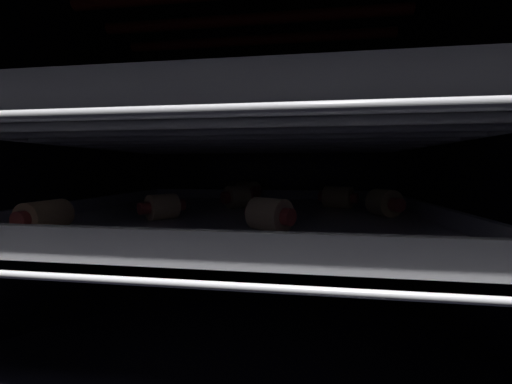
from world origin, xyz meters
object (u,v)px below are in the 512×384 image
pig_in_blanket_upper_0 (349,131)px  heating_element (246,6)px  oven_rack_upper (246,142)px  pig_in_blanket_upper_2 (353,97)px  pig_in_blanket_upper_5 (313,132)px  pig_in_blanket_upper_4 (204,107)px  pig_in_blanket_lower_4 (45,216)px  pig_in_blanket_lower_5 (162,207)px  pig_in_blanket_lower_6 (237,197)px  pig_in_blanket_lower_7 (338,197)px  pig_in_blanket_lower_3 (385,203)px  pig_in_blanket_lower_2 (248,190)px  pig_in_blanket_upper_1 (286,111)px  pig_in_blanket_lower_1 (334,196)px  pig_in_blanket_upper_3 (181,134)px  baking_tray_upper (246,133)px  pig_in_blanket_lower_0 (270,215)px  pig_in_blanket_upper_7 (129,107)px  oven_rack_lower (246,222)px  pig_in_blanket_upper_6 (273,133)px  pig_in_blanket_upper_8 (52,99)px

pig_in_blanket_upper_0 → heating_element: bearing=-134.5°
oven_rack_upper → pig_in_blanket_upper_2: pig_in_blanket_upper_2 is taller
heating_element → pig_in_blanket_upper_5: size_ratio=7.18×
pig_in_blanket_upper_2 → pig_in_blanket_upper_4: (-14.05, 3.63, 0.27)cm
pig_in_blanket_upper_0 → pig_in_blanket_lower_4: bearing=-138.0°
pig_in_blanket_upper_0 → pig_in_blanket_lower_5: bearing=-138.0°
pig_in_blanket_lower_6 → pig_in_blanket_lower_7: 14.32cm
pig_in_blanket_lower_3 → pig_in_blanket_lower_6: bearing=164.6°
pig_in_blanket_lower_2 → pig_in_blanket_upper_1: bearing=-68.8°
pig_in_blanket_lower_1 → pig_in_blanket_upper_3: pig_in_blanket_upper_3 is taller
pig_in_blanket_lower_4 → pig_in_blanket_lower_6: pig_in_blanket_lower_6 is taller
oven_rack_upper → baking_tray_upper: (0.00, -0.00, 1.12)cm
pig_in_blanket_lower_0 → pig_in_blanket_upper_3: 33.80cm
pig_in_blanket_upper_4 → oven_rack_upper: bearing=65.8°
pig_in_blanket_lower_2 → pig_in_blanket_lower_6: 10.98cm
pig_in_blanket_upper_7 → pig_in_blanket_upper_2: bearing=-9.3°
pig_in_blanket_lower_4 → pig_in_blanket_upper_7: 13.21cm
pig_in_blanket_upper_3 → pig_in_blanket_upper_5: pig_in_blanket_upper_3 is taller
oven_rack_lower → pig_in_blanket_lower_4: size_ratio=8.72×
baking_tray_upper → pig_in_blanket_lower_7: bearing=28.9°
pig_in_blanket_lower_7 → pig_in_blanket_upper_6: bearing=142.5°
pig_in_blanket_upper_3 → pig_in_blanket_lower_6: bearing=-41.5°
pig_in_blanket_upper_5 → pig_in_blanket_upper_8: bearing=-132.0°
pig_in_blanket_lower_4 → oven_rack_lower: bearing=38.5°
pig_in_blanket_lower_5 → oven_rack_upper: size_ratio=0.10×
pig_in_blanket_lower_1 → pig_in_blanket_lower_6: (-14.20, -6.22, 0.32)cm
pig_in_blanket_lower_4 → baking_tray_upper: size_ratio=0.13×
pig_in_blanket_upper_6 → pig_in_blanket_upper_8: size_ratio=0.95×
pig_in_blanket_lower_3 → pig_in_blanket_upper_7: size_ratio=1.03×
heating_element → baking_tray_upper: bearing=0.0°
pig_in_blanket_lower_2 → pig_in_blanket_lower_3: 24.85cm
pig_in_blanket_upper_8 → oven_rack_upper: bearing=38.9°
pig_in_blanket_upper_4 → pig_in_blanket_lower_0: bearing=-25.9°
baking_tray_upper → pig_in_blanket_upper_1: (5.06, -3.53, 1.95)cm
oven_rack_upper → pig_in_blanket_upper_8: bearing=-141.1°
pig_in_blanket_lower_2 → pig_in_blanket_lower_4: size_ratio=0.97×
pig_in_blanket_lower_3 → pig_in_blanket_lower_5: 25.48cm
oven_rack_upper → pig_in_blanket_upper_4: pig_in_blanket_upper_4 is taller
pig_in_blanket_lower_0 → pig_in_blanket_upper_5: size_ratio=0.87×
pig_in_blanket_upper_1 → pig_in_blanket_upper_5: size_ratio=1.06×
pig_in_blanket_lower_0 → pig_in_blanket_lower_1: 23.03cm
pig_in_blanket_lower_3 → pig_in_blanket_upper_2: (-5.60, -10.41, 9.95)cm
heating_element → oven_rack_lower: bearing=90.0°
pig_in_blanket_lower_5 → pig_in_blanket_upper_7: pig_in_blanket_upper_7 is taller
pig_in_blanket_lower_3 → pig_in_blanket_upper_8: (-31.94, -12.22, 10.22)cm
heating_element → pig_in_blanket_lower_2: 28.22cm
pig_in_blanket_lower_5 → pig_in_blanket_lower_7: 23.92cm
baking_tray_upper → pig_in_blanket_lower_6: bearing=114.2°
pig_in_blanket_lower_0 → pig_in_blanket_upper_8: (-19.37, -2.02, 10.31)cm
pig_in_blanket_lower_0 → oven_rack_lower: bearing=110.5°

